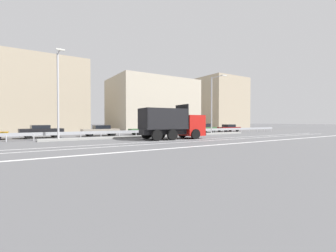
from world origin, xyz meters
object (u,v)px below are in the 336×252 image
parked_car_3 (145,130)px  parked_car_4 (180,129)px  street_lamp_1 (213,102)px  parked_car_5 (203,128)px  median_road_sign (184,125)px  parked_car_6 (228,128)px  parked_car_2 (101,130)px  dump_truck (179,126)px  street_lamp_0 (58,92)px  parked_car_1 (41,131)px

parked_car_3 → parked_car_4: 5.88m
street_lamp_1 → parked_car_3: size_ratio=1.80×
parked_car_5 → median_road_sign: bearing=120.5°
parked_car_6 → parked_car_5: bearing=94.2°
parked_car_2 → dump_truck: bearing=-148.0°
dump_truck → parked_car_5: dump_truck is taller
dump_truck → parked_car_4: dump_truck is taller
dump_truck → street_lamp_1: (8.56, 3.92, 3.27)m
street_lamp_0 → parked_car_6: bearing=10.4°
dump_truck → median_road_sign: dump_truck is taller
parked_car_4 → parked_car_6: (11.16, 0.39, -0.06)m
median_road_sign → parked_car_1: 16.70m
street_lamp_0 → parked_car_2: size_ratio=1.83×
street_lamp_0 → street_lamp_1: bearing=0.0°
street_lamp_1 → parked_car_6: (8.94, 5.21, -3.90)m
dump_truck → median_road_sign: size_ratio=2.73×
parked_car_1 → parked_car_2: size_ratio=0.97×
street_lamp_1 → parked_car_5: bearing=61.3°
parked_car_1 → parked_car_2: parked_car_1 is taller
parked_car_1 → parked_car_6: parked_car_1 is taller
street_lamp_0 → parked_car_3: (11.47, 4.82, -3.90)m
parked_car_5 → parked_car_6: size_ratio=1.03×
parked_car_4 → parked_car_3: bearing=94.1°
street_lamp_1 → parked_car_2: street_lamp_1 is taller
parked_car_6 → parked_car_1: bearing=92.6°
parked_car_6 → parked_car_3: bearing=94.3°
median_road_sign → parked_car_1: (-15.85, 5.23, -0.64)m
parked_car_5 → dump_truck: bearing=126.1°
street_lamp_0 → parked_car_6: street_lamp_0 is taller
parked_car_4 → parked_car_5: 5.01m
dump_truck → parked_car_5: size_ratio=1.48×
median_road_sign → parked_car_4: bearing=60.9°
parked_car_6 → median_road_sign: bearing=113.1°
dump_truck → parked_car_4: 10.81m
parked_car_5 → parked_car_6: (6.16, 0.14, -0.07)m
street_lamp_1 → parked_car_5: 6.94m
street_lamp_1 → parked_car_4: street_lamp_1 is taller
street_lamp_1 → parked_car_5: (2.78, 5.08, -3.83)m
parked_car_2 → parked_car_4: (11.90, -0.56, 0.04)m
median_road_sign → parked_car_3: bearing=125.4°
parked_car_1 → parked_car_3: parked_car_1 is taller
street_lamp_0 → parked_car_5: (22.35, 5.09, -3.84)m
parked_car_3 → parked_car_6: 17.05m
parked_car_1 → dump_truck: bearing=47.4°
parked_car_4 → parked_car_2: bearing=91.3°
median_road_sign → parked_car_1: bearing=161.7°
parked_car_4 → parked_car_5: (5.00, 0.26, 0.00)m
median_road_sign → parked_car_6: bearing=20.1°
parked_car_6 → street_lamp_1: bearing=123.2°
parked_car_4 → parked_car_6: 11.17m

